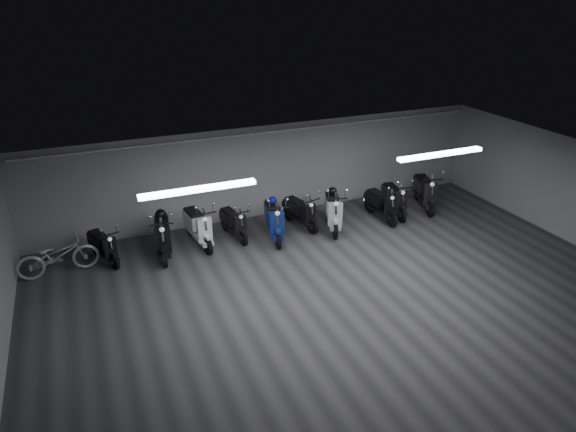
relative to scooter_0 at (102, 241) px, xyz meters
name	(u,v)px	position (x,y,z in m)	size (l,w,h in m)	color
floor	(347,297)	(4.94, -3.83, -0.60)	(14.00, 10.00, 0.01)	#323234
ceiling	(353,182)	(4.94, -3.83, 2.21)	(14.00, 10.00, 0.01)	gray
back_wall	(268,171)	(4.94, 1.17, 0.81)	(14.00, 0.01, 2.80)	#949396
front_wall	(530,400)	(4.94, -8.84, 0.81)	(14.00, 0.01, 2.80)	#949396
fluor_strip_left	(199,189)	(1.94, -2.83, 2.15)	(2.40, 0.18, 0.08)	white
fluor_strip_right	(441,154)	(7.94, -2.83, 2.15)	(2.40, 0.18, 0.08)	white
conduit	(269,132)	(4.94, 1.09, 2.03)	(0.05, 0.05, 13.60)	white
scooter_0	(102,241)	(0.00, 0.00, 0.00)	(0.53, 1.59, 1.18)	black
scooter_1	(162,230)	(1.48, -0.20, 0.13)	(0.65, 1.95, 1.45)	black
scooter_2	(198,221)	(2.45, 0.00, 0.13)	(0.64, 1.93, 1.44)	white
scooter_3	(234,218)	(3.46, 0.02, 0.01)	(0.54, 1.62, 1.20)	black
scooter_4	(274,214)	(4.50, -0.41, 0.14)	(0.65, 1.96, 1.46)	navy
scooter_5	(300,207)	(5.46, -0.06, 0.04)	(0.57, 1.71, 1.27)	black
scooter_6	(333,205)	(6.30, -0.49, 0.15)	(0.66, 1.99, 1.48)	silver
scooter_7	(382,200)	(7.91, -0.51, 0.05)	(0.58, 1.74, 1.29)	black
scooter_8	(395,194)	(8.49, -0.34, 0.08)	(0.60, 1.80, 1.34)	black
scooter_9	(426,186)	(9.65, -0.29, 0.15)	(0.66, 1.99, 1.48)	black
bicycle	(57,252)	(-1.07, -0.19, 0.02)	(0.66, 1.88, 1.21)	silver
helmet_0	(161,214)	(1.51, 0.06, 0.45)	(0.28, 0.28, 0.28)	black
helmet_1	(333,191)	(6.40, -0.23, 0.45)	(0.25, 0.25, 0.25)	black
helmet_2	(272,200)	(4.56, -0.15, 0.43)	(0.23, 0.23, 0.23)	navy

